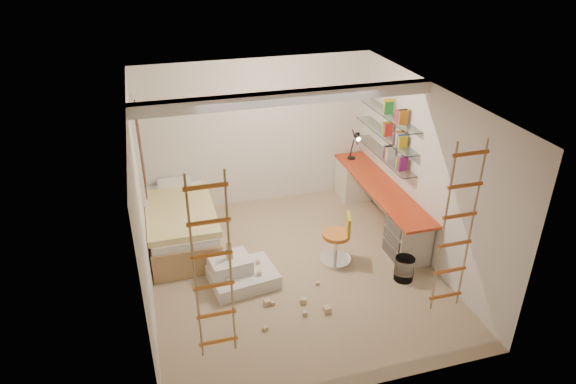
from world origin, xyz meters
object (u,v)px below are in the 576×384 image
object	(u,v)px
bed	(181,224)
play_platform	(239,273)
desk	(378,204)
swivel_chair	(337,245)

from	to	relation	value
bed	play_platform	size ratio (longest dim) A/B	2.02
desk	swivel_chair	xyz separation A→B (m)	(-1.03, -0.81, -0.11)
desk	swivel_chair	bearing A→B (deg)	-141.78
play_platform	desk	bearing A→B (deg)	19.88
swivel_chair	play_platform	xyz separation A→B (m)	(-1.50, -0.11, -0.14)
bed	swivel_chair	size ratio (longest dim) A/B	2.51
bed	swivel_chair	xyz separation A→B (m)	(2.17, -1.17, -0.04)
desk	bed	distance (m)	3.22
desk	bed	xyz separation A→B (m)	(-3.20, 0.36, -0.07)
bed	play_platform	bearing A→B (deg)	-62.32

